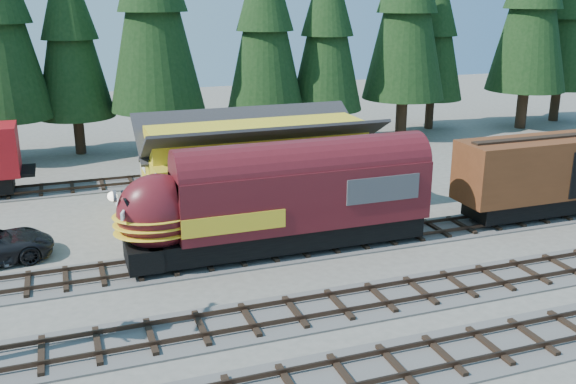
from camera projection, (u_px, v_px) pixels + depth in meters
name	position (u px, v px, depth m)	size (l,w,h in m)	color
ground	(333.00, 284.00, 26.77)	(120.00, 120.00, 0.00)	#6B665B
track_siding	(478.00, 224.00, 33.56)	(68.00, 3.20, 0.33)	#4C4947
track_main_south	(560.00, 268.00, 28.17)	(68.00, 3.20, 0.33)	#4C4947
track_spur	(69.00, 188.00, 39.73)	(32.00, 3.20, 0.33)	#4C4947
depot	(258.00, 157.00, 35.34)	(12.80, 7.00, 5.30)	gold
conifer_backdrop	(251.00, 13.00, 47.13)	(79.05, 23.12, 16.71)	black
locomotive	(272.00, 205.00, 29.24)	(14.69, 2.92, 3.99)	black
boxcar	(567.00, 171.00, 34.61)	(12.85, 2.75, 4.04)	black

